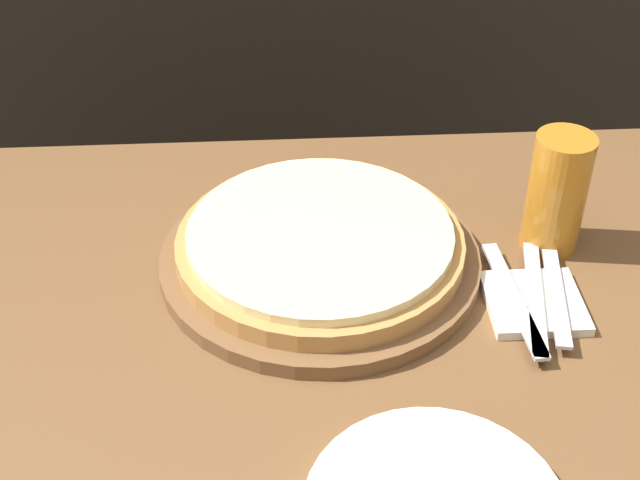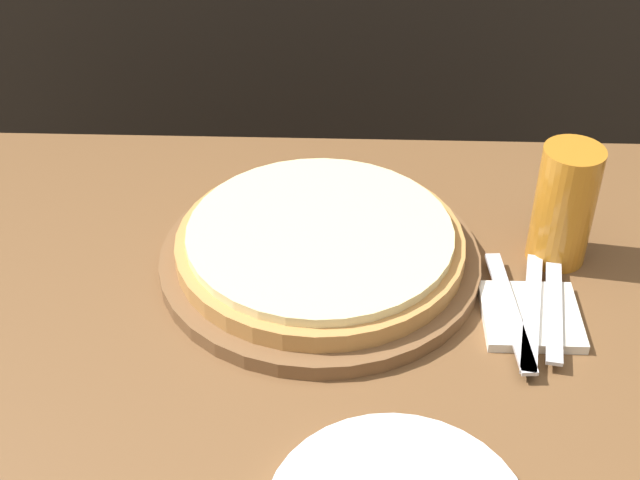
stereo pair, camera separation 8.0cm
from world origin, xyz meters
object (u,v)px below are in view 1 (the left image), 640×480
object	(u,v)px
spoon	(556,296)
fork	(514,298)
beer_glass	(558,188)
dinner_knife	(535,297)
pizza_on_board	(320,249)

from	to	relation	value
spoon	fork	bearing A→B (deg)	180.00
beer_glass	fork	world-z (taller)	beer_glass
beer_glass	spoon	world-z (taller)	beer_glass
fork	dinner_knife	world-z (taller)	same
fork	spoon	bearing A→B (deg)	0.00
beer_glass	dinner_knife	size ratio (longest dim) A/B	0.77
dinner_knife	spoon	bearing A→B (deg)	0.00
fork	spoon	size ratio (longest dim) A/B	1.18
fork	dinner_knife	xyz separation A→B (m)	(0.03, -0.00, 0.00)
pizza_on_board	fork	bearing A→B (deg)	-22.52
pizza_on_board	spoon	world-z (taller)	pizza_on_board
beer_glass	dinner_knife	xyz separation A→B (m)	(-0.05, -0.12, -0.07)
pizza_on_board	spoon	size ratio (longest dim) A/B	2.27
pizza_on_board	fork	size ratio (longest dim) A/B	1.93
beer_glass	fork	bearing A→B (deg)	-121.40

